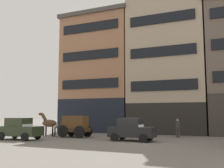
# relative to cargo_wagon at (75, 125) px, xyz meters

# --- Properties ---
(ground_plane) EXTENTS (120.00, 120.00, 0.00)m
(ground_plane) POSITION_rel_cargo_wagon_xyz_m (6.37, -1.33, -1.15)
(ground_plane) COLOR slate
(building_far_left) EXTENTS (9.21, 7.10, 14.77)m
(building_far_left) POSITION_rel_cargo_wagon_xyz_m (-1.43, 8.86, 6.28)
(building_far_left) COLOR black
(building_far_left) RESTS_ON ground_plane
(building_center_left) EXTENTS (8.83, 7.10, 18.32)m
(building_center_left) POSITION_rel_cargo_wagon_xyz_m (7.24, 8.86, 8.05)
(building_center_left) COLOR black
(building_center_left) RESTS_ON ground_plane
(cargo_wagon) EXTENTS (2.96, 1.62, 1.98)m
(cargo_wagon) POSITION_rel_cargo_wagon_xyz_m (0.00, 0.00, 0.00)
(cargo_wagon) COLOR #3D2819
(cargo_wagon) RESTS_ON ground_plane
(draft_horse) EXTENTS (2.35, 0.67, 2.30)m
(draft_horse) POSITION_rel_cargo_wagon_xyz_m (-2.95, 0.00, 0.12)
(draft_horse) COLOR #513823
(draft_horse) RESTS_ON ground_plane
(sedan_dark) EXTENTS (3.77, 2.00, 1.83)m
(sedan_dark) POSITION_rel_cargo_wagon_xyz_m (-3.17, -3.73, -0.23)
(sedan_dark) COLOR #2D3823
(sedan_dark) RESTS_ON ground_plane
(sedan_light) EXTENTS (3.75, 1.97, 1.83)m
(sedan_light) POSITION_rel_cargo_wagon_xyz_m (5.96, -1.08, -0.23)
(sedan_light) COLOR black
(sedan_light) RESTS_ON ground_plane
(pedestrian_officer) EXTENTS (0.46, 0.46, 1.79)m
(pedestrian_officer) POSITION_rel_cargo_wagon_xyz_m (8.97, 3.35, -0.17)
(pedestrian_officer) COLOR #38332D
(pedestrian_officer) RESTS_ON ground_plane
(fire_hydrant_curbside) EXTENTS (0.24, 0.24, 0.83)m
(fire_hydrant_curbside) POSITION_rel_cargo_wagon_xyz_m (5.53, 4.06, -0.72)
(fire_hydrant_curbside) COLOR maroon
(fire_hydrant_curbside) RESTS_ON ground_plane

